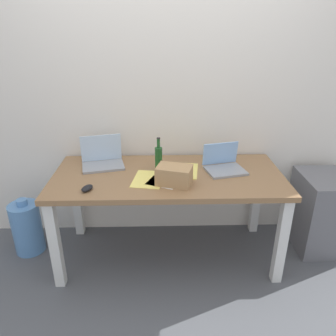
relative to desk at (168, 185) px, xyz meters
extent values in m
plane|color=#515459|center=(0.00, 0.00, -0.65)|extent=(8.00, 8.00, 0.00)
cube|color=silver|center=(0.00, 0.45, 0.65)|extent=(5.20, 0.08, 2.60)
cube|color=olive|center=(0.00, 0.00, 0.08)|extent=(1.73, 0.78, 0.04)
cube|color=silver|center=(-0.80, -0.33, -0.29)|extent=(0.07, 0.07, 0.70)
cube|color=silver|center=(0.80, -0.33, -0.29)|extent=(0.07, 0.07, 0.70)
cube|color=silver|center=(-0.80, 0.33, -0.29)|extent=(0.07, 0.07, 0.70)
cube|color=silver|center=(0.80, 0.33, -0.29)|extent=(0.07, 0.07, 0.70)
cube|color=gray|center=(-0.51, 0.14, 0.10)|extent=(0.36, 0.27, 0.02)
cube|color=silver|center=(-0.53, 0.24, 0.22)|extent=(0.31, 0.09, 0.21)
cube|color=gray|center=(0.44, 0.03, 0.10)|extent=(0.33, 0.28, 0.02)
cube|color=#8CB7EA|center=(0.41, 0.14, 0.20)|extent=(0.28, 0.09, 0.18)
cylinder|color=#1E5123|center=(-0.07, 0.09, 0.18)|extent=(0.06, 0.06, 0.18)
cylinder|color=#1E5123|center=(-0.07, 0.09, 0.31)|extent=(0.02, 0.02, 0.07)
cylinder|color=black|center=(-0.07, 0.09, 0.35)|extent=(0.03, 0.03, 0.01)
ellipsoid|color=black|center=(-0.56, -0.25, 0.11)|extent=(0.10, 0.12, 0.03)
cube|color=tan|center=(0.04, -0.16, 0.16)|extent=(0.27, 0.22, 0.13)
cube|color=white|center=(-0.01, -0.08, 0.10)|extent=(0.31, 0.35, 0.00)
cube|color=#F4E06B|center=(-0.15, -0.09, 0.10)|extent=(0.25, 0.32, 0.00)
cube|color=#F4E06B|center=(0.12, 0.06, 0.10)|extent=(0.25, 0.32, 0.00)
cylinder|color=#598CC6|center=(-1.17, 0.09, -0.43)|extent=(0.24, 0.24, 0.44)
cylinder|color=#598CC6|center=(-1.17, 0.09, -0.18)|extent=(0.08, 0.08, 0.05)
cube|color=slate|center=(1.30, 0.10, -0.32)|extent=(0.40, 0.48, 0.65)
camera|label=1|loc=(-0.06, -2.22, 1.13)|focal=34.74mm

